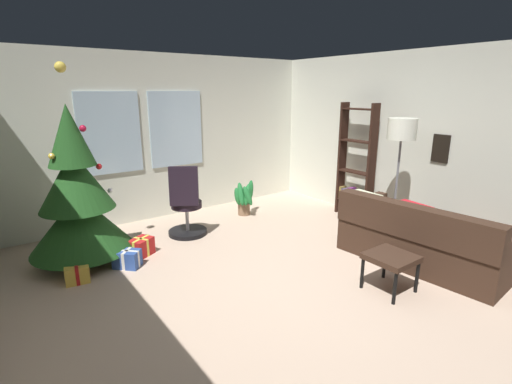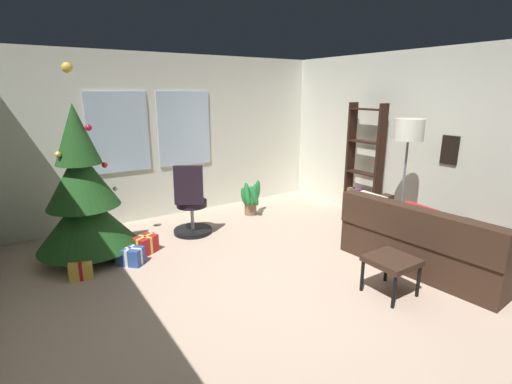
{
  "view_description": "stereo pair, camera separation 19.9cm",
  "coord_description": "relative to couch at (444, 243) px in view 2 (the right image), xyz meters",
  "views": [
    {
      "loc": [
        -2.46,
        -2.62,
        2.05
      ],
      "look_at": [
        -0.16,
        0.53,
        0.99
      ],
      "focal_mm": 26.33,
      "sensor_mm": 36.0,
      "label": 1
    },
    {
      "loc": [
        -2.3,
        -2.73,
        2.05
      ],
      "look_at": [
        -0.16,
        0.53,
        0.99
      ],
      "focal_mm": 26.33,
      "sensor_mm": 36.0,
      "label": 2
    }
  ],
  "objects": [
    {
      "name": "floor_lamp",
      "position": [
        0.17,
        0.75,
        1.17
      ],
      "size": [
        0.37,
        0.37,
        1.7
      ],
      "color": "slate",
      "rests_on": "ground_plane"
    },
    {
      "name": "footstool",
      "position": [
        -1.1,
        -0.08,
        0.07
      ],
      "size": [
        0.45,
        0.46,
        0.4
      ],
      "color": "#372419",
      "rests_on": "ground_plane"
    },
    {
      "name": "gift_box_red",
      "position": [
        -2.9,
        2.31,
        -0.17
      ],
      "size": [
        0.35,
        0.32,
        0.23
      ],
      "color": "red",
      "rests_on": "ground_plane"
    },
    {
      "name": "potted_plant",
      "position": [
        -0.94,
        2.84,
        0.01
      ],
      "size": [
        0.44,
        0.37,
        0.6
      ],
      "color": "#846248",
      "rests_on": "ground_plane"
    },
    {
      "name": "gift_box_gold",
      "position": [
        -3.71,
        2.12,
        -0.18
      ],
      "size": [
        0.3,
        0.37,
        0.2
      ],
      "color": "gold",
      "rests_on": "ground_plane"
    },
    {
      "name": "gift_box_blue",
      "position": [
        -3.16,
        2.09,
        -0.18
      ],
      "size": [
        0.35,
        0.35,
        0.21
      ],
      "color": "#2D4C99",
      "rests_on": "ground_plane"
    },
    {
      "name": "wall_back_with_windows",
      "position": [
        -1.9,
        3.67,
        1.03
      ],
      "size": [
        5.26,
        0.12,
        2.61
      ],
      "color": "silver",
      "rests_on": "ground_plane"
    },
    {
      "name": "office_chair",
      "position": [
        -2.13,
        2.59,
        0.13
      ],
      "size": [
        0.58,
        0.59,
        1.05
      ],
      "color": "black",
      "rests_on": "ground_plane"
    },
    {
      "name": "wall_right_with_frames",
      "position": [
        0.8,
        0.48,
        1.03
      ],
      "size": [
        0.12,
        6.3,
        2.61
      ],
      "color": "silver",
      "rests_on": "ground_plane"
    },
    {
      "name": "ground_plane",
      "position": [
        -1.88,
        0.48,
        -0.33
      ],
      "size": [
        5.26,
        6.3,
        0.1
      ],
      "primitive_type": "cube",
      "color": "#C2A68F"
    },
    {
      "name": "gift_box_green",
      "position": [
        -3.1,
        2.41,
        -0.2
      ],
      "size": [
        0.24,
        0.27,
        0.17
      ],
      "color": "#1E722D",
      "rests_on": "ground_plane"
    },
    {
      "name": "holiday_tree",
      "position": [
        -3.53,
        2.57,
        0.51
      ],
      "size": [
        1.19,
        1.19,
        2.35
      ],
      "color": "#4C331E",
      "rests_on": "ground_plane"
    },
    {
      "name": "couch",
      "position": [
        0.0,
        0.0,
        0.0
      ],
      "size": [
        1.88,
        1.96,
        0.8
      ],
      "color": "#372419",
      "rests_on": "ground_plane"
    },
    {
      "name": "bookshelf",
      "position": [
        0.53,
        1.77,
        0.52
      ],
      "size": [
        0.18,
        0.64,
        1.86
      ],
      "color": "black",
      "rests_on": "ground_plane"
    }
  ]
}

